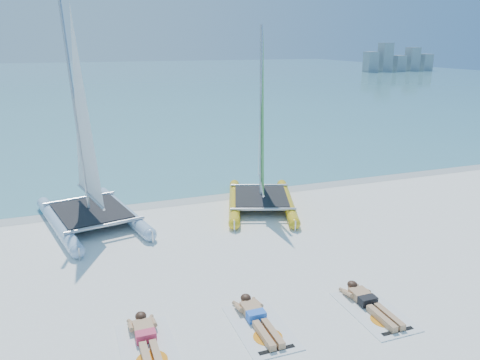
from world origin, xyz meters
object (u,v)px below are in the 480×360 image
object	(u,v)px
catamaran_blue	(85,159)
sunbather_b	(257,317)
catamaran_yellow	(261,148)
towel_c	(374,311)
sunbather_c	(369,302)
sunbather_a	(146,338)
towel_b	(261,327)
towel_a	(148,349)

from	to	relation	value
catamaran_blue	sunbather_b	xyz separation A→B (m)	(2.76, -6.69, -1.89)
catamaran_yellow	towel_c	distance (m)	7.35
catamaran_blue	sunbather_c	distance (m)	8.89
catamaran_yellow	towel_c	xyz separation A→B (m)	(-0.42, -7.09, -1.90)
sunbather_a	sunbather_c	distance (m)	4.59
towel_c	sunbather_c	world-z (taller)	sunbather_c
catamaran_blue	sunbather_a	bearing A→B (deg)	-97.12
towel_c	sunbather_c	distance (m)	0.22
towel_b	towel_c	world-z (taller)	same
towel_c	sunbather_b	bearing A→B (deg)	168.62
catamaran_yellow	towel_b	world-z (taller)	catamaran_yellow
sunbather_b	towel_c	xyz separation A→B (m)	(2.41, -0.48, -0.11)
catamaran_yellow	sunbather_b	xyz separation A→B (m)	(-2.82, -6.61, -1.79)
sunbather_b	sunbather_c	distance (m)	2.42
catamaran_yellow	towel_a	world-z (taller)	catamaran_yellow
catamaran_yellow	towel_c	world-z (taller)	catamaran_yellow
towel_b	sunbather_b	world-z (taller)	sunbather_b
catamaran_yellow	sunbather_b	size ratio (longest dim) A/B	3.52
sunbather_b	catamaran_blue	bearing A→B (deg)	112.43
catamaran_blue	sunbather_b	size ratio (longest dim) A/B	3.90
towel_a	towel_b	size ratio (longest dim) A/B	1.00
sunbather_a	towel_c	distance (m)	4.61
catamaran_yellow	towel_c	size ratio (longest dim) A/B	3.28
sunbather_a	sunbather_c	world-z (taller)	same
sunbather_b	sunbather_c	bearing A→B (deg)	-6.92
catamaran_blue	sunbather_b	distance (m)	7.48
towel_b	sunbather_c	xyz separation A→B (m)	(2.41, -0.10, 0.11)
sunbather_a	towel_b	size ratio (longest dim) A/B	0.93
catamaran_yellow	towel_a	bearing A→B (deg)	-106.98
towel_b	sunbather_b	xyz separation A→B (m)	(0.00, 0.19, 0.11)
sunbather_c	catamaran_yellow	bearing A→B (deg)	86.53
catamaran_yellow	sunbather_c	size ratio (longest dim) A/B	3.52
towel_b	towel_a	bearing A→B (deg)	177.75
towel_c	catamaran_yellow	bearing A→B (deg)	86.63
catamaran_blue	catamaran_yellow	size ratio (longest dim) A/B	1.11
towel_a	towel_c	size ratio (longest dim) A/B	1.00
catamaran_yellow	sunbather_a	world-z (taller)	catamaran_yellow
towel_b	sunbather_b	bearing A→B (deg)	90.00
towel_c	catamaran_blue	bearing A→B (deg)	125.77
catamaran_yellow	sunbather_a	distance (m)	8.41
towel_a	sunbather_a	bearing A→B (deg)	90.00
catamaran_yellow	sunbather_b	world-z (taller)	catamaran_yellow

